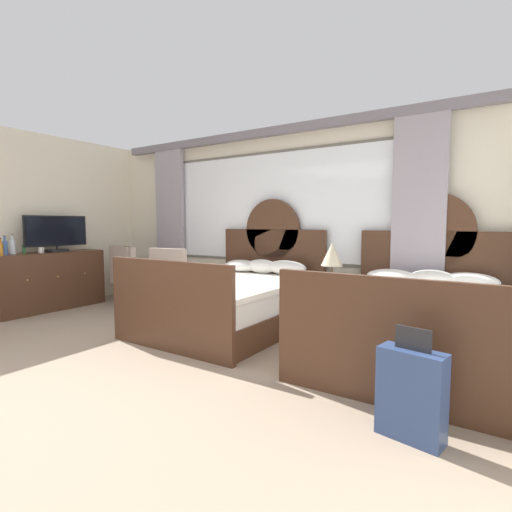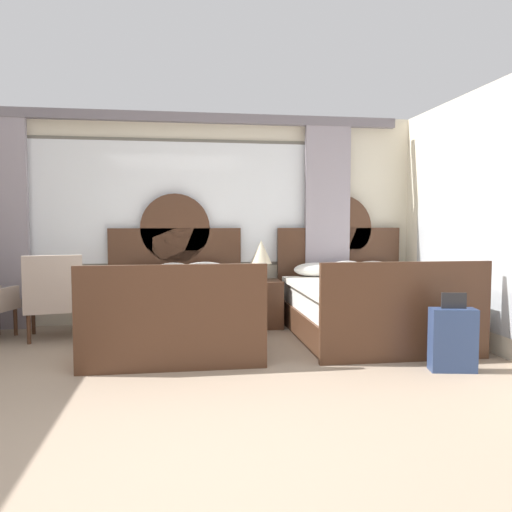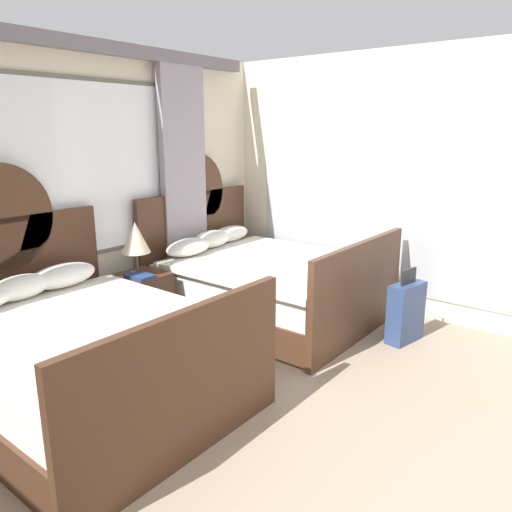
% 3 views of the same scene
% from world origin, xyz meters
% --- Properties ---
extents(ground_plane, '(24.00, 24.00, 0.00)m').
position_xyz_m(ground_plane, '(0.00, 0.00, 0.00)').
color(ground_plane, gray).
extents(wall_back_window, '(6.37, 0.22, 2.70)m').
position_xyz_m(wall_back_window, '(0.00, 3.85, 1.42)').
color(wall_back_window, beige).
rests_on(wall_back_window, ground_plane).
extents(wall_right_mirror, '(0.08, 4.45, 2.70)m').
position_xyz_m(wall_right_mirror, '(3.22, 1.65, 1.35)').
color(wall_right_mirror, beige).
rests_on(wall_right_mirror, ground_plane).
extents(bed_near_window, '(1.67, 2.14, 1.67)m').
position_xyz_m(bed_near_window, '(0.04, 2.78, 0.36)').
color(bed_near_window, '#472B1C').
rests_on(bed_near_window, ground_plane).
extents(bed_near_mirror, '(1.67, 2.14, 1.67)m').
position_xyz_m(bed_near_mirror, '(2.20, 2.78, 0.36)').
color(bed_near_mirror, '#472B1C').
rests_on(bed_near_mirror, ground_plane).
extents(nightstand_between_beds, '(0.44, 0.46, 0.58)m').
position_xyz_m(nightstand_between_beds, '(1.12, 3.42, 0.29)').
color(nightstand_between_beds, '#472B1C').
rests_on(nightstand_between_beds, ground_plane).
extents(table_lamp_on_nightstand, '(0.27, 0.27, 0.50)m').
position_xyz_m(table_lamp_on_nightstand, '(1.09, 3.43, 0.93)').
color(table_lamp_on_nightstand, brown).
rests_on(table_lamp_on_nightstand, nightstand_between_beds).
extents(book_on_nightstand, '(0.18, 0.26, 0.03)m').
position_xyz_m(book_on_nightstand, '(1.04, 3.33, 0.60)').
color(book_on_nightstand, navy).
rests_on(book_on_nightstand, nightstand_between_beds).
extents(armchair_by_window_left, '(0.71, 0.71, 0.95)m').
position_xyz_m(armchair_by_window_left, '(-1.30, 3.12, 0.49)').
color(armchair_by_window_left, '#B29E8E').
rests_on(armchair_by_window_left, ground_plane).
extents(suitcase_on_floor, '(0.41, 0.24, 0.70)m').
position_xyz_m(suitcase_on_floor, '(2.47, 1.34, 0.28)').
color(suitcase_on_floor, navy).
rests_on(suitcase_on_floor, ground_plane).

